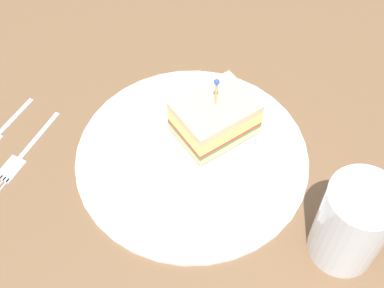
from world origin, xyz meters
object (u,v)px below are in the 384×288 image
at_px(plate, 192,155).
at_px(drink_glass, 351,227).
at_px(sandwich_half_center, 215,118).
at_px(fork, 20,158).

relative_size(plate, drink_glass, 2.58).
relative_size(plate, sandwich_half_center, 2.92).
bearing_deg(fork, sandwich_half_center, -20.88).
bearing_deg(drink_glass, sandwich_half_center, 101.38).
bearing_deg(fork, drink_glass, -47.15).
xyz_separation_m(sandwich_half_center, drink_glass, (0.04, -0.20, 0.01)).
bearing_deg(sandwich_half_center, plate, -157.84).
bearing_deg(drink_glass, fork, 132.85).
distance_m(sandwich_half_center, fork, 0.25).
distance_m(plate, sandwich_half_center, 0.05).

